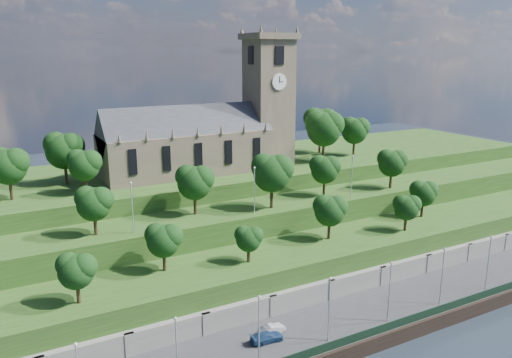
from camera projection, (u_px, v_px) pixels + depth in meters
promenade at (324, 330)px, 67.67m from camera, size 160.00×12.00×2.00m
quay_wall at (353, 353)px, 62.49m from camera, size 160.00×0.50×2.20m
fence at (350, 339)px, 62.67m from camera, size 160.00×0.10×1.20m
retaining_wall at (300, 301)px, 72.39m from camera, size 160.00×2.10×5.00m
embankment_lower at (279, 276)px, 77.15m from camera, size 160.00×12.00×8.00m
embankment_upper at (246, 241)px, 86.03m from camera, size 160.00×10.00×12.00m
hilltop at (200, 201)px, 103.56m from camera, size 160.00×32.00×15.00m
church at (209, 132)px, 96.77m from camera, size 38.60×12.35×27.60m
trees_lower at (297, 220)px, 76.77m from camera, size 66.56×8.49×7.41m
trees_upper at (267, 175)px, 84.02m from camera, size 60.93×8.89×9.36m
trees_hilltop at (243, 135)px, 99.26m from camera, size 76.28×15.96×10.76m
lamp_posts_promenade at (329, 305)px, 62.27m from camera, size 60.36×0.36×8.79m
lamp_posts_upper at (254, 186)px, 80.87m from camera, size 40.36×0.36×7.78m
car_middle at (272, 329)px, 64.91m from camera, size 3.96×1.78×1.26m
car_right at (267, 337)px, 63.16m from camera, size 4.49×2.05×1.27m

